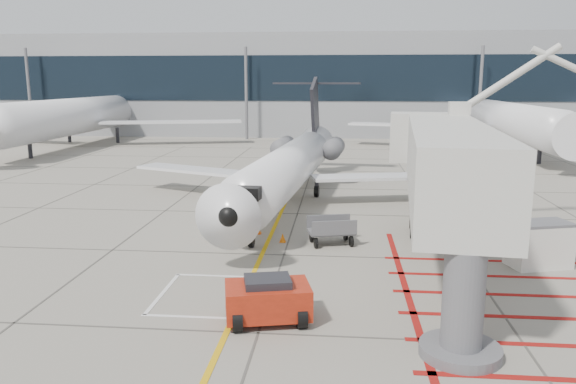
{
  "coord_description": "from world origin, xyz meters",
  "views": [
    {
      "loc": [
        2.43,
        -20.08,
        7.73
      ],
      "look_at": [
        0.0,
        6.0,
        2.5
      ],
      "focal_mm": 35.0,
      "sensor_mm": 36.0,
      "label": 1
    }
  ],
  "objects": [
    {
      "name": "ground_plane",
      "position": [
        0.0,
        0.0,
        0.0
      ],
      "size": [
        260.0,
        260.0,
        0.0
      ],
      "primitive_type": "plane",
      "color": "gray",
      "rests_on": "ground"
    },
    {
      "name": "regional_jet",
      "position": [
        -0.99,
        12.0,
        3.89
      ],
      "size": [
        26.23,
        31.77,
        7.78
      ],
      "primitive_type": null,
      "rotation": [
        0.0,
        0.0,
        -0.09
      ],
      "color": "white",
      "rests_on": "ground_plane"
    },
    {
      "name": "jet_bridge",
      "position": [
        6.65,
        1.91,
        4.0
      ],
      "size": [
        11.48,
        20.88,
        8.01
      ],
      "primitive_type": null,
      "rotation": [
        0.0,
        0.0,
        -0.1
      ],
      "color": "silver",
      "rests_on": "ground_plane"
    },
    {
      "name": "pushback_tug",
      "position": [
        0.18,
        -3.08,
        0.79
      ],
      "size": [
        3.02,
        2.26,
        1.58
      ],
      "primitive_type": null,
      "rotation": [
        0.0,
        0.0,
        0.23
      ],
      "color": "#AD2510",
      "rests_on": "ground_plane"
    },
    {
      "name": "baggage_cart",
      "position": [
        2.09,
        5.91,
        0.68
      ],
      "size": [
        2.44,
        1.87,
        1.37
      ],
      "primitive_type": null,
      "rotation": [
        0.0,
        0.0,
        0.25
      ],
      "color": "#535358",
      "rests_on": "ground_plane"
    },
    {
      "name": "ground_power_unit",
      "position": [
        10.85,
        3.48,
        0.96
      ],
      "size": [
        2.72,
        2.02,
        1.92
      ],
      "primitive_type": null,
      "rotation": [
        0.0,
        0.0,
        0.27
      ],
      "color": "silver",
      "rests_on": "ground_plane"
    },
    {
      "name": "cone_nose",
      "position": [
        -1.71,
        7.45,
        0.27
      ],
      "size": [
        0.4,
        0.4,
        0.55
      ],
      "primitive_type": "cone",
      "color": "#FF630D",
      "rests_on": "ground_plane"
    },
    {
      "name": "cone_side",
      "position": [
        -0.27,
        6.04,
        0.22
      ],
      "size": [
        0.32,
        0.32,
        0.44
      ],
      "primitive_type": "cone",
      "color": "orange",
      "rests_on": "ground_plane"
    },
    {
      "name": "terminal_building",
      "position": [
        10.0,
        70.0,
        7.0
      ],
      "size": [
        180.0,
        28.0,
        14.0
      ],
      "primitive_type": "cube",
      "color": "gray",
      "rests_on": "ground_plane"
    },
    {
      "name": "terminal_glass_band",
      "position": [
        10.0,
        55.95,
        8.0
      ],
      "size": [
        180.0,
        0.1,
        6.0
      ],
      "primitive_type": "cube",
      "color": "black",
      "rests_on": "ground_plane"
    },
    {
      "name": "bg_aircraft_b",
      "position": [
        -28.62,
        46.0,
        6.31
      ],
      "size": [
        37.88,
        42.09,
        12.63
      ],
      "primitive_type": null,
      "color": "silver",
      "rests_on": "ground_plane"
    },
    {
      "name": "bg_aircraft_c",
      "position": [
        21.1,
        46.0,
        5.91
      ],
      "size": [
        35.43,
        39.37,
        11.81
      ],
      "primitive_type": null,
      "color": "silver",
      "rests_on": "ground_plane"
    }
  ]
}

